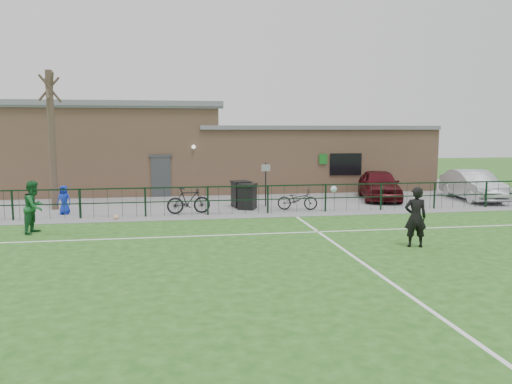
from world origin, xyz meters
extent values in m
plane|color=#215318|center=(0.00, 0.00, 0.00)|extent=(90.00, 90.00, 0.00)
cube|color=slate|center=(0.00, 13.50, 0.01)|extent=(34.00, 13.00, 0.02)
cube|color=white|center=(0.00, 7.80, 0.00)|extent=(28.00, 0.10, 0.01)
cube|color=white|center=(0.00, 4.00, 0.00)|extent=(28.00, 0.10, 0.01)
cube|color=white|center=(2.00, 0.00, 0.00)|extent=(0.10, 16.00, 0.01)
cube|color=black|center=(0.00, 8.00, 0.60)|extent=(28.00, 0.10, 1.20)
cylinder|color=#413227|center=(-8.00, 10.50, 3.00)|extent=(0.30, 0.30, 6.00)
cube|color=black|center=(0.31, 9.20, 0.54)|extent=(0.94, 0.99, 1.04)
cube|color=black|center=(0.13, 9.89, 0.56)|extent=(0.84, 0.92, 1.09)
cylinder|color=black|center=(1.25, 9.84, 1.02)|extent=(0.07, 0.07, 2.00)
imported|color=#440C11|center=(7.26, 11.14, 0.77)|extent=(2.79, 4.68, 1.49)
imported|color=#A4A7AC|center=(11.77, 10.22, 0.76)|extent=(2.06, 4.64, 1.48)
imported|color=black|center=(-2.27, 8.41, 0.56)|extent=(1.84, 0.68, 1.08)
imported|color=black|center=(2.43, 8.63, 0.47)|extent=(1.82, 0.96, 0.91)
imported|color=#1229AD|center=(-7.33, 9.10, 0.62)|extent=(0.67, 0.53, 1.20)
imported|color=black|center=(4.21, 1.40, 0.90)|extent=(0.73, 0.55, 1.81)
sphere|color=white|center=(2.62, 4.28, 1.44)|extent=(0.22, 0.22, 0.22)
imported|color=#1A5B2A|center=(-7.54, 5.45, 0.89)|extent=(0.87, 1.01, 1.78)
sphere|color=silver|center=(-5.09, 7.55, 0.11)|extent=(0.21, 0.21, 0.21)
cube|color=tan|center=(0.00, 16.50, 1.75)|extent=(24.00, 5.00, 3.50)
cube|color=tan|center=(-6.24, 16.50, 4.10)|extent=(11.52, 5.00, 1.20)
cube|color=slate|center=(-6.24, 16.50, 4.82)|extent=(12.02, 5.40, 0.28)
cube|color=slate|center=(5.28, 16.50, 3.60)|extent=(13.44, 5.30, 0.22)
cube|color=#383A3D|center=(-3.50, 13.97, 1.05)|extent=(1.00, 0.08, 2.10)
cube|color=black|center=(6.50, 13.97, 1.60)|extent=(1.80, 0.08, 1.20)
cube|color=#19661E|center=(5.20, 13.92, 1.90)|extent=(0.45, 0.04, 0.55)
camera|label=1|loc=(-2.88, -12.22, 3.48)|focal=35.00mm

